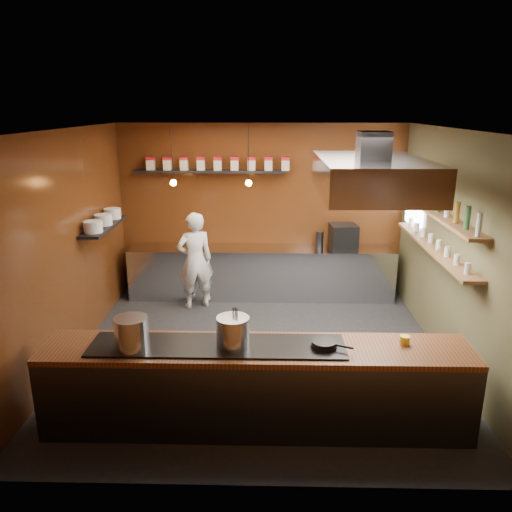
{
  "coord_description": "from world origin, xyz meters",
  "views": [
    {
      "loc": [
        0.11,
        -6.19,
        3.27
      ],
      "look_at": [
        -0.05,
        0.4,
        1.28
      ],
      "focal_mm": 35.0,
      "sensor_mm": 36.0,
      "label": 1
    }
  ],
  "objects_px": {
    "extractor_hood": "(372,175)",
    "espresso_machine": "(343,237)",
    "stockpot_small": "(233,332)",
    "stockpot_large": "(132,333)",
    "chef": "(195,260)"
  },
  "relations": [
    {
      "from": "stockpot_large",
      "to": "chef",
      "type": "distance_m",
      "value": 3.39
    },
    {
      "from": "extractor_hood",
      "to": "stockpot_large",
      "type": "relative_size",
      "value": 5.91
    },
    {
      "from": "espresso_machine",
      "to": "chef",
      "type": "bearing_deg",
      "value": -176.02
    },
    {
      "from": "chef",
      "to": "extractor_hood",
      "type": "bearing_deg",
      "value": 115.94
    },
    {
      "from": "stockpot_large",
      "to": "espresso_machine",
      "type": "distance_m",
      "value": 4.62
    },
    {
      "from": "stockpot_small",
      "to": "espresso_machine",
      "type": "bearing_deg",
      "value": 66.27
    },
    {
      "from": "stockpot_small",
      "to": "stockpot_large",
      "type": "bearing_deg",
      "value": -176.25
    },
    {
      "from": "espresso_machine",
      "to": "stockpot_large",
      "type": "bearing_deg",
      "value": -130.45
    },
    {
      "from": "extractor_hood",
      "to": "chef",
      "type": "height_order",
      "value": "extractor_hood"
    },
    {
      "from": "espresso_machine",
      "to": "chef",
      "type": "xyz_separation_m",
      "value": [
        -2.5,
        -0.42,
        -0.31
      ]
    },
    {
      "from": "stockpot_small",
      "to": "espresso_machine",
      "type": "distance_m",
      "value": 4.07
    },
    {
      "from": "stockpot_large",
      "to": "chef",
      "type": "xyz_separation_m",
      "value": [
        0.15,
        3.37,
        -0.29
      ]
    },
    {
      "from": "extractor_hood",
      "to": "espresso_machine",
      "type": "bearing_deg",
      "value": 87.68
    },
    {
      "from": "stockpot_small",
      "to": "espresso_machine",
      "type": "xyz_separation_m",
      "value": [
        1.64,
        3.72,
        0.02
      ]
    },
    {
      "from": "stockpot_large",
      "to": "espresso_machine",
      "type": "relative_size",
      "value": 0.76
    }
  ]
}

